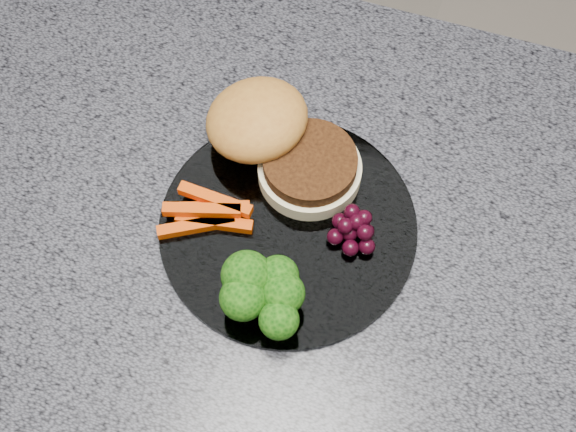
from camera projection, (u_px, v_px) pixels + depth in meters
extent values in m
plane|color=gray|center=(311.00, 426.00, 1.61)|extent=(4.00, 4.00, 0.00)
cube|color=brown|center=(318.00, 365.00, 1.23)|extent=(1.20, 0.60, 0.86)
cube|color=#51525C|center=(332.00, 239.00, 0.83)|extent=(1.20, 0.60, 0.04)
cylinder|color=white|center=(288.00, 226.00, 0.81)|extent=(0.26, 0.26, 0.01)
cylinder|color=beige|center=(310.00, 171.00, 0.82)|extent=(0.13, 0.13, 0.02)
cylinder|color=#45240D|center=(310.00, 162.00, 0.81)|extent=(0.12, 0.12, 0.02)
ellipsoid|color=#B2792C|center=(257.00, 124.00, 0.82)|extent=(0.13, 0.13, 0.06)
cube|color=#D84103|center=(211.00, 208.00, 0.81)|extent=(0.08, 0.04, 0.01)
cube|color=#D84103|center=(214.00, 222.00, 0.80)|extent=(0.08, 0.02, 0.01)
cube|color=#D84103|center=(196.00, 226.00, 0.80)|extent=(0.07, 0.05, 0.01)
cube|color=#D84103|center=(215.00, 200.00, 0.80)|extent=(0.08, 0.02, 0.01)
cube|color=#D84103|center=(202.00, 210.00, 0.79)|extent=(0.08, 0.03, 0.01)
cylinder|color=#578731|center=(248.00, 286.00, 0.76)|extent=(0.02, 0.02, 0.02)
ellipsoid|color=#0A3507|center=(247.00, 275.00, 0.74)|extent=(0.05, 0.05, 0.04)
cylinder|color=#578731|center=(283.00, 302.00, 0.76)|extent=(0.01, 0.01, 0.02)
ellipsoid|color=#0A3507|center=(283.00, 293.00, 0.73)|extent=(0.04, 0.04, 0.04)
cylinder|color=#578731|center=(244.00, 307.00, 0.75)|extent=(0.02, 0.02, 0.02)
ellipsoid|color=#0A3507|center=(243.00, 298.00, 0.73)|extent=(0.04, 0.04, 0.04)
cylinder|color=#578731|center=(279.00, 328.00, 0.74)|extent=(0.01, 0.01, 0.02)
ellipsoid|color=#0A3507|center=(279.00, 320.00, 0.72)|extent=(0.04, 0.04, 0.03)
cylinder|color=#578731|center=(278.00, 285.00, 0.76)|extent=(0.01, 0.01, 0.02)
ellipsoid|color=#0A3507|center=(278.00, 276.00, 0.74)|extent=(0.04, 0.04, 0.04)
sphere|color=black|center=(350.00, 233.00, 0.79)|extent=(0.02, 0.02, 0.02)
sphere|color=black|center=(366.00, 232.00, 0.79)|extent=(0.02, 0.02, 0.02)
sphere|color=black|center=(360.00, 218.00, 0.80)|extent=(0.02, 0.02, 0.02)
sphere|color=black|center=(340.00, 221.00, 0.80)|extent=(0.02, 0.02, 0.02)
sphere|color=black|center=(335.00, 237.00, 0.79)|extent=(0.02, 0.02, 0.02)
sphere|color=black|center=(350.00, 248.00, 0.78)|extent=(0.02, 0.02, 0.02)
sphere|color=black|center=(367.00, 246.00, 0.78)|extent=(0.02, 0.02, 0.02)
sphere|color=black|center=(357.00, 222.00, 0.78)|extent=(0.02, 0.02, 0.02)
sphere|color=black|center=(345.00, 226.00, 0.78)|extent=(0.02, 0.02, 0.02)
sphere|color=black|center=(365.00, 232.00, 0.78)|extent=(0.02, 0.02, 0.02)
sphere|color=black|center=(352.00, 212.00, 0.79)|extent=(0.02, 0.02, 0.02)
sphere|color=black|center=(364.00, 218.00, 0.78)|extent=(0.02, 0.02, 0.02)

